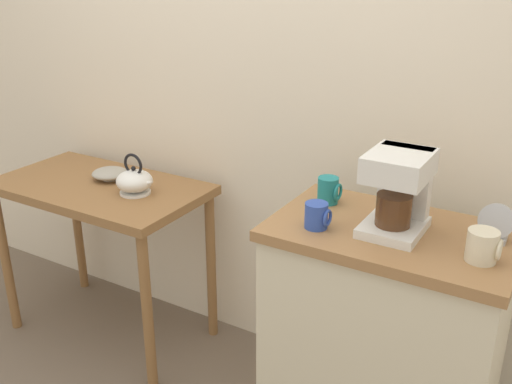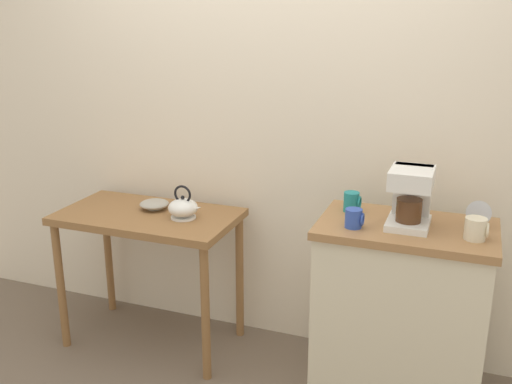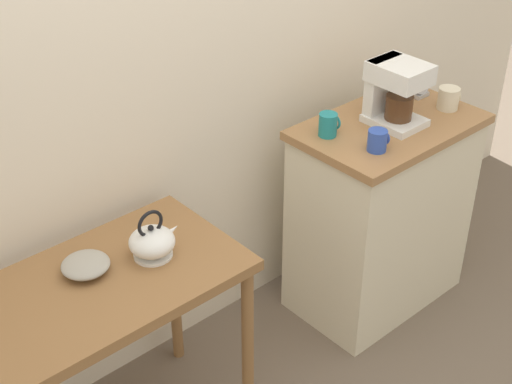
% 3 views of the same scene
% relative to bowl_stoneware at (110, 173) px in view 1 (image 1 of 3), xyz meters
% --- Properties ---
extents(ground_plane, '(8.00, 8.00, 0.00)m').
position_rel_bowl_stoneware_xyz_m(ground_plane, '(0.59, -0.14, -0.79)').
color(ground_plane, '#6B5B4C').
extents(back_wall, '(4.40, 0.10, 2.80)m').
position_rel_bowl_stoneware_xyz_m(back_wall, '(0.69, 0.31, 0.61)').
color(back_wall, beige).
rests_on(back_wall, ground_plane).
extents(wooden_table, '(0.95, 0.53, 0.77)m').
position_rel_bowl_stoneware_xyz_m(wooden_table, '(-0.00, -0.07, -0.13)').
color(wooden_table, olive).
rests_on(wooden_table, ground_plane).
extents(kitchen_counter, '(0.77, 0.48, 0.90)m').
position_rel_bowl_stoneware_xyz_m(kitchen_counter, '(1.35, -0.13, -0.34)').
color(kitchen_counter, beige).
rests_on(kitchen_counter, ground_plane).
extents(bowl_stoneware, '(0.16, 0.16, 0.05)m').
position_rel_bowl_stoneware_xyz_m(bowl_stoneware, '(0.00, 0.00, 0.00)').
color(bowl_stoneware, '#9E998C').
rests_on(bowl_stoneware, wooden_table).
extents(teakettle, '(0.19, 0.15, 0.18)m').
position_rel_bowl_stoneware_xyz_m(teakettle, '(0.21, -0.07, 0.03)').
color(teakettle, white).
rests_on(teakettle, wooden_table).
extents(coffee_maker, '(0.18, 0.22, 0.26)m').
position_rel_bowl_stoneware_xyz_m(coffee_maker, '(1.35, -0.12, 0.24)').
color(coffee_maker, white).
rests_on(coffee_maker, kitchen_counter).
extents(mug_blue, '(0.08, 0.07, 0.08)m').
position_rel_bowl_stoneware_xyz_m(mug_blue, '(1.13, -0.24, 0.14)').
color(mug_blue, '#2D4CAD').
rests_on(mug_blue, kitchen_counter).
extents(mug_small_cream, '(0.10, 0.09, 0.09)m').
position_rel_bowl_stoneware_xyz_m(mug_small_cream, '(1.63, -0.20, 0.15)').
color(mug_small_cream, beige).
rests_on(mug_small_cream, kitchen_counter).
extents(mug_dark_teal, '(0.08, 0.07, 0.09)m').
position_rel_bowl_stoneware_xyz_m(mug_dark_teal, '(1.08, -0.03, 0.15)').
color(mug_dark_teal, teal).
rests_on(mug_dark_teal, kitchen_counter).
extents(table_clock, '(0.11, 0.05, 0.12)m').
position_rel_bowl_stoneware_xyz_m(table_clock, '(1.63, -0.05, 0.15)').
color(table_clock, '#B2B5BA').
rests_on(table_clock, kitchen_counter).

